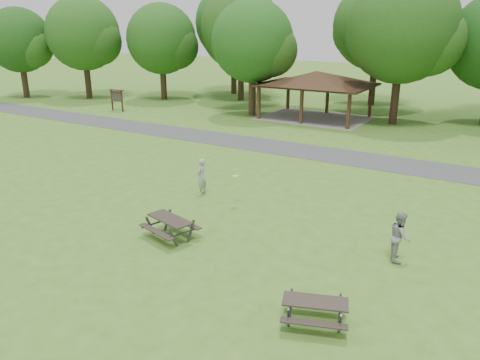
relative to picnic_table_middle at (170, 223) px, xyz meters
The scene contains 17 objects.
ground 0.76m from the picnic_table_middle, 119.36° to the right, with size 160.00×160.00×0.00m, color #437621.
asphalt_path 13.59m from the picnic_table_middle, 91.02° to the left, with size 120.00×3.20×0.02m, color #434345.
pavilion 24.08m from the picnic_table_middle, 100.20° to the left, with size 8.60×7.01×3.76m.
notice_board 26.81m from the picnic_table_middle, 139.04° to the left, with size 1.60×0.30×1.88m.
tree_row_a 35.92m from the picnic_table_middle, 142.51° to the left, with size 7.56×7.20×9.97m.
tree_row_b 33.22m from the picnic_table_middle, 130.13° to the left, with size 7.14×6.80×9.28m.
tree_row_c 32.46m from the picnic_table_middle, 116.32° to the left, with size 8.19×7.80×10.67m.
tree_row_d 24.48m from the picnic_table_middle, 112.51° to the left, with size 6.93×6.60×9.27m.
tree_row_e 25.43m from the picnic_table_middle, 85.68° to the left, with size 8.40×8.00×11.02m.
tree_deep_a 36.97m from the picnic_table_middle, 118.10° to the left, with size 8.40×8.00×11.38m.
tree_deep_b 33.27m from the picnic_table_middle, 93.76° to the left, with size 8.40×8.00×11.13m.
tree_flank_left 39.21m from the picnic_table_middle, 151.44° to the left, with size 6.72×6.40×8.93m.
picnic_table_middle is the anchor object (origin of this frame).
picnic_table_far 6.73m from the picnic_table_middle, 18.04° to the right, with size 2.00×1.80×0.71m.
frisbee_in_flight 3.98m from the picnic_table_middle, 84.91° to the left, with size 0.32×0.32×0.02m.
frisbee_thrower 4.61m from the picnic_table_middle, 111.46° to the left, with size 0.60×0.40×1.66m, color #A4A4A6.
frisbee_catcher 7.82m from the picnic_table_middle, 19.19° to the left, with size 0.80×0.63×1.65m, color gray.
Camera 1 is at (10.28, -11.37, 7.34)m, focal length 35.00 mm.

